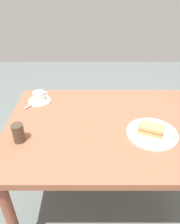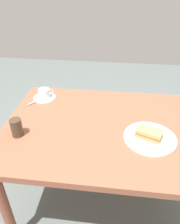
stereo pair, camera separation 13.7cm
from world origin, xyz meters
The scene contains 8 objects.
ground_plane centered at (0.00, 0.00, 0.00)m, with size 6.00×6.00×0.00m, color #5B6361.
dining_table centered at (0.00, 0.00, 0.62)m, with size 1.21×0.88×0.71m.
sandwich_plate centered at (0.25, -0.09, 0.72)m, with size 0.29×0.29×0.01m, color white.
sandwich_front centered at (0.24, -0.10, 0.75)m, with size 0.15×0.12×0.05m.
coffee_saucer centered at (-0.46, 0.28, 0.71)m, with size 0.16×0.16×0.01m, color silver.
coffee_cup centered at (-0.45, 0.28, 0.75)m, with size 0.10×0.08×0.06m.
spoon centered at (-0.50, 0.21, 0.72)m, with size 0.07×0.09×0.01m.
drinking_glass centered at (-0.48, -0.15, 0.76)m, with size 0.06×0.06×0.11m, color #453627.
Camera 2 is at (0.04, -1.04, 1.49)m, focal length 34.75 mm.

